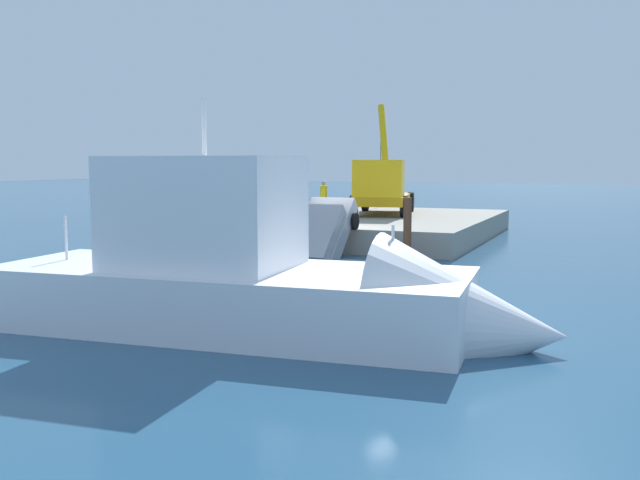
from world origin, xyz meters
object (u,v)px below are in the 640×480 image
Objects in this scene: salvaged_car at (317,244)px; moored_yacht at (298,300)px; crane_truck at (382,188)px; dock_worker at (324,199)px.

moored_yacht reaches higher than salvaged_car.
moored_yacht is (20.01, 4.68, -1.59)m from crane_truck.
crane_truck is 3.10m from dock_worker.
salvaged_car is 0.30× the size of moored_yacht.
salvaged_car is at bearing 20.79° from dock_worker.
salvaged_car is (9.42, 0.60, -1.74)m from crane_truck.
dock_worker reaches higher than salvaged_car.
moored_yacht is at bearing 20.96° from dock_worker.
dock_worker is (2.18, -2.15, -0.47)m from crane_truck.
moored_yacht is (17.82, 6.83, -1.12)m from dock_worker.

